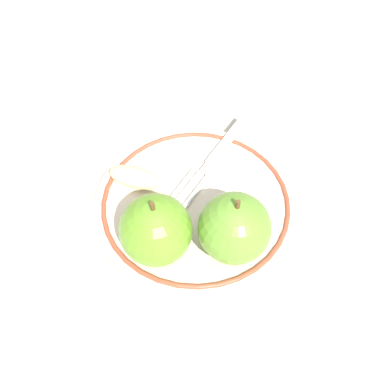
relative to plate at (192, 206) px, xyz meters
The scene contains 7 objects.
ground_plane 0.01m from the plate, 38.88° to the left, with size 2.00×2.00×0.00m, color #B7AF9A.
plate is the anchor object (origin of this frame).
apple_red_whole 0.09m from the plate, 54.88° to the right, with size 0.07×0.07×0.08m.
apple_second_whole 0.08m from the plate, 122.54° to the right, with size 0.07×0.07×0.08m.
apple_slice_front 0.08m from the plate, 155.38° to the left, with size 0.06×0.03×0.02m, color beige.
fork 0.07m from the plate, 66.27° to the left, with size 0.11×0.15×0.00m.
napkin_folded 0.18m from the plate, behind, with size 0.12×0.16×0.01m, color white.
Camera 1 is at (-0.01, -0.29, 0.42)m, focal length 40.00 mm.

